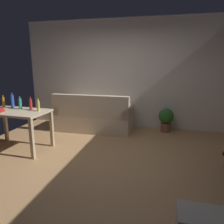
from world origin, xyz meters
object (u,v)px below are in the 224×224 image
object	(u,v)px
desk	(16,116)
bottle_squat	(38,106)
bottle_red	(31,104)
potted_plant	(166,118)
bottle_blue	(12,101)
couch	(94,118)
bottle_tall	(20,104)
bottle_amber	(3,102)

from	to	relation	value
desk	bottle_squat	world-z (taller)	bottle_squat
desk	bottle_red	distance (m)	0.35
bottle_squat	potted_plant	bearing A→B (deg)	36.02
desk	bottle_squat	distance (m)	0.50
bottle_blue	couch	bearing A→B (deg)	44.31
couch	potted_plant	size ratio (longest dim) A/B	3.24
bottle_red	bottle_squat	world-z (taller)	bottle_red
desk	potted_plant	size ratio (longest dim) A/B	2.17
bottle_blue	bottle_red	world-z (taller)	bottle_blue
desk	bottle_red	world-z (taller)	bottle_red
bottle_blue	bottle_squat	world-z (taller)	bottle_blue
potted_plant	bottle_red	xyz separation A→B (m)	(-2.54, -1.62, 0.54)
couch	bottle_blue	distance (m)	1.87
bottle_tall	potted_plant	bearing A→B (deg)	30.24
bottle_blue	bottle_squat	bearing A→B (deg)	-11.97
bottle_amber	bottle_tall	bearing A→B (deg)	-10.32
bottle_amber	bottle_squat	size ratio (longest dim) A/B	1.05
potted_plant	bottle_amber	xyz separation A→B (m)	(-3.23, -1.54, 0.54)
couch	bottle_red	bearing A→B (deg)	58.13
potted_plant	bottle_amber	world-z (taller)	bottle_amber
bottle_amber	bottle_red	world-z (taller)	same
bottle_amber	bottle_blue	world-z (taller)	bottle_blue
bottle_red	bottle_squat	distance (m)	0.22
bottle_amber	bottle_red	xyz separation A→B (m)	(0.68, -0.09, 0.00)
potted_plant	bottle_blue	bearing A→B (deg)	-152.60
bottle_tall	bottle_red	size ratio (longest dim) A/B	1.00
bottle_amber	bottle_squat	world-z (taller)	bottle_amber
bottle_blue	desk	bearing A→B (deg)	-44.98
bottle_amber	desk	bearing A→B (deg)	-27.97
couch	bottle_red	distance (m)	1.64
couch	desk	bearing A→B (deg)	54.30
bottle_squat	bottle_blue	bearing A→B (deg)	168.03
desk	bottle_tall	size ratio (longest dim) A/B	5.04
potted_plant	bottle_blue	world-z (taller)	bottle_blue
potted_plant	bottle_tall	world-z (taller)	bottle_tall
couch	bottle_squat	size ratio (longest dim) A/B	7.97
desk	bottle_tall	bearing A→B (deg)	92.76
bottle_blue	bottle_tall	xyz separation A→B (m)	(0.22, -0.07, -0.03)
desk	potted_plant	distance (m)	3.32
potted_plant	bottle_blue	size ratio (longest dim) A/B	1.92
bottle_red	bottle_blue	bearing A→B (deg)	171.42
desk	bottle_amber	world-z (taller)	bottle_amber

